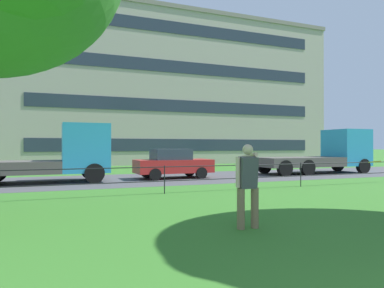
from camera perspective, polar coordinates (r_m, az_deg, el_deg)
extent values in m
cube|color=#4C4C51|center=(17.72, -9.72, -5.80)|extent=(80.00, 6.80, 0.01)
cylinder|color=black|center=(12.30, -4.58, -5.90)|extent=(0.04, 0.04, 1.00)
cylinder|color=black|center=(15.07, 17.58, -4.86)|extent=(0.04, 0.04, 1.00)
cylinder|color=black|center=(12.30, -4.58, -6.13)|extent=(35.44, 0.03, 0.03)
cylinder|color=black|center=(12.26, -4.57, -3.81)|extent=(35.44, 0.03, 0.03)
cylinder|color=#846B4C|center=(7.18, 8.10, -10.58)|extent=(0.16, 0.16, 0.83)
cylinder|color=#846B4C|center=(7.33, 10.36, -10.36)|extent=(0.16, 0.16, 0.83)
cube|color=#4C4C51|center=(7.16, 9.24, -4.68)|extent=(0.37, 0.29, 0.66)
sphere|color=beige|center=(7.14, 9.23, -0.92)|extent=(0.22, 0.22, 0.22)
cylinder|color=beige|center=(7.51, 9.46, -1.99)|extent=(0.11, 0.63, 0.18)
cylinder|color=beige|center=(7.06, 7.62, -4.67)|extent=(0.09, 0.09, 0.62)
cylinder|color=yellow|center=(9.15, 28.02, -2.61)|extent=(0.37, 0.37, 0.06)
cube|color=#2D99D1|center=(17.29, -17.26, -0.63)|extent=(2.12, 2.32, 2.30)
cube|color=#283342|center=(17.38, -14.32, 0.50)|extent=(0.14, 1.84, 0.87)
cylinder|color=black|center=(18.41, -16.54, -4.20)|extent=(0.90, 0.31, 0.90)
cylinder|color=black|center=(16.31, -15.87, -4.70)|extent=(0.90, 0.31, 0.90)
cube|color=red|center=(18.11, -3.09, -3.67)|extent=(4.05, 1.82, 0.68)
cube|color=#2D3847|center=(18.04, -3.54, -1.72)|extent=(1.94, 1.58, 0.56)
cylinder|color=black|center=(19.33, -0.43, -4.47)|extent=(0.61, 0.22, 0.60)
cylinder|color=black|center=(17.85, 1.55, -4.82)|extent=(0.61, 0.22, 0.60)
cylinder|color=black|center=(18.53, -7.56, -4.65)|extent=(0.61, 0.22, 0.60)
cylinder|color=black|center=(16.99, -6.13, -5.04)|extent=(0.61, 0.22, 0.60)
cube|color=#2D99D1|center=(24.36, 24.17, -0.53)|extent=(2.12, 2.32, 2.30)
cube|color=#283342|center=(24.99, 25.63, 0.27)|extent=(0.14, 1.84, 0.87)
cube|color=#56514C|center=(21.96, 17.39, -2.84)|extent=(5.22, 2.35, 0.56)
cylinder|color=black|center=(25.36, 23.00, -3.13)|extent=(0.90, 0.31, 0.90)
cylinder|color=black|center=(23.88, 26.51, -3.29)|extent=(0.90, 0.31, 0.90)
cylinder|color=black|center=(22.67, 15.22, -3.47)|extent=(0.90, 0.31, 0.90)
cylinder|color=black|center=(20.99, 18.60, -3.72)|extent=(0.90, 0.31, 0.90)
cylinder|color=black|center=(21.79, 11.88, -3.61)|extent=(0.90, 0.31, 0.90)
cylinder|color=black|center=(20.04, 15.13, -3.89)|extent=(0.90, 0.31, 0.90)
cube|color=#ADA393|center=(37.22, -3.95, 8.07)|extent=(32.07, 10.89, 14.28)
cube|color=gray|center=(38.98, -3.94, 18.81)|extent=(32.31, 11.13, 0.40)
cube|color=#283342|center=(31.62, -1.02, -0.18)|extent=(26.94, 0.06, 1.10)
cube|color=#283342|center=(31.83, -1.02, 6.26)|extent=(26.94, 0.06, 1.10)
cube|color=#283342|center=(32.44, -1.02, 12.54)|extent=(26.94, 0.06, 1.10)
cube|color=#283342|center=(33.42, -1.02, 18.52)|extent=(26.94, 0.06, 1.10)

